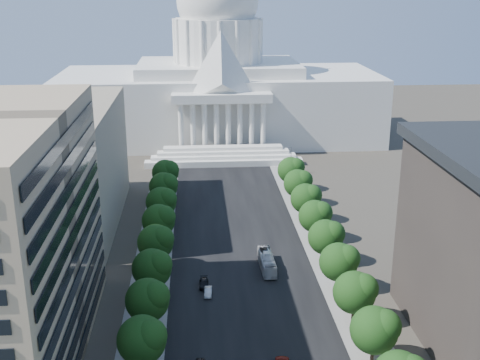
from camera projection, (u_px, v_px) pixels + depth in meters
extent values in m
cube|color=black|center=(236.00, 233.00, 145.55)|extent=(30.00, 260.00, 0.01)
cube|color=gray|center=(157.00, 235.00, 144.20)|extent=(8.00, 260.00, 0.02)
cube|color=gray|center=(313.00, 230.00, 146.91)|extent=(8.00, 260.00, 0.02)
cube|color=white|center=(219.00, 105.00, 231.55)|extent=(120.00, 50.00, 25.00)
cube|color=white|center=(218.00, 67.00, 226.99)|extent=(60.00, 40.00, 4.00)
cube|color=white|center=(222.00, 97.00, 203.48)|extent=(34.00, 8.00, 3.00)
cylinder|color=white|center=(218.00, 40.00, 223.85)|extent=(32.00, 32.00, 16.00)
ellipsoid|color=white|center=(218.00, 1.00, 219.45)|extent=(30.00, 30.00, 27.60)
cube|color=gray|center=(37.00, 166.00, 146.87)|extent=(38.00, 52.00, 30.00)
sphere|color=black|center=(142.00, 340.00, 91.21)|extent=(7.60, 7.60, 7.60)
sphere|color=black|center=(150.00, 336.00, 90.23)|extent=(5.32, 5.32, 5.32)
cylinder|color=#33261C|center=(149.00, 324.00, 104.05)|extent=(0.56, 0.56, 2.94)
sphere|color=black|center=(147.00, 300.00, 102.57)|extent=(7.60, 7.60, 7.60)
sphere|color=black|center=(155.00, 296.00, 101.59)|extent=(5.32, 5.32, 5.32)
cylinder|color=#33261C|center=(153.00, 290.00, 115.41)|extent=(0.56, 0.56, 2.94)
sphere|color=black|center=(152.00, 268.00, 113.93)|extent=(7.60, 7.60, 7.60)
sphere|color=black|center=(158.00, 264.00, 112.95)|extent=(5.32, 5.32, 5.32)
cylinder|color=#33261C|center=(156.00, 263.00, 126.77)|extent=(0.56, 0.56, 2.94)
sphere|color=black|center=(155.00, 242.00, 125.29)|extent=(7.60, 7.60, 7.60)
sphere|color=black|center=(161.00, 239.00, 124.31)|extent=(5.32, 5.32, 5.32)
cylinder|color=#33261C|center=(159.00, 240.00, 138.13)|extent=(0.56, 0.56, 2.94)
sphere|color=black|center=(158.00, 221.00, 136.65)|extent=(7.60, 7.60, 7.60)
sphere|color=black|center=(164.00, 217.00, 135.67)|extent=(5.32, 5.32, 5.32)
cylinder|color=#33261C|center=(162.00, 220.00, 149.48)|extent=(0.56, 0.56, 2.94)
sphere|color=black|center=(161.00, 202.00, 148.01)|extent=(7.60, 7.60, 7.60)
sphere|color=black|center=(166.00, 199.00, 147.02)|extent=(5.32, 5.32, 5.32)
cylinder|color=#33261C|center=(164.00, 203.00, 160.84)|extent=(0.56, 0.56, 2.94)
sphere|color=black|center=(163.00, 186.00, 159.37)|extent=(7.60, 7.60, 7.60)
sphere|color=black|center=(168.00, 183.00, 158.38)|extent=(5.32, 5.32, 5.32)
cylinder|color=#33261C|center=(166.00, 188.00, 172.20)|extent=(0.56, 0.56, 2.94)
sphere|color=black|center=(165.00, 173.00, 170.73)|extent=(7.60, 7.60, 7.60)
sphere|color=black|center=(170.00, 170.00, 169.74)|extent=(5.32, 5.32, 5.32)
cylinder|color=#33261C|center=(372.00, 356.00, 95.26)|extent=(0.56, 0.56, 2.94)
sphere|color=black|center=(374.00, 330.00, 93.79)|extent=(7.60, 7.60, 7.60)
sphere|color=black|center=(384.00, 326.00, 92.80)|extent=(5.32, 5.32, 5.32)
cylinder|color=#33261C|center=(353.00, 316.00, 106.62)|extent=(0.56, 0.56, 2.94)
sphere|color=black|center=(354.00, 292.00, 105.15)|extent=(7.60, 7.60, 7.60)
sphere|color=black|center=(363.00, 288.00, 104.16)|extent=(5.32, 5.32, 5.32)
cylinder|color=#33261C|center=(337.00, 284.00, 117.98)|extent=(0.56, 0.56, 2.94)
sphere|color=black|center=(339.00, 262.00, 116.50)|extent=(7.60, 7.60, 7.60)
sphere|color=black|center=(347.00, 258.00, 115.52)|extent=(5.32, 5.32, 5.32)
cylinder|color=#33261C|center=(325.00, 257.00, 129.34)|extent=(0.56, 0.56, 2.94)
sphere|color=black|center=(326.00, 237.00, 127.86)|extent=(7.60, 7.60, 7.60)
sphere|color=black|center=(333.00, 233.00, 126.88)|extent=(5.32, 5.32, 5.32)
cylinder|color=#33261C|center=(314.00, 235.00, 140.70)|extent=(0.56, 0.56, 2.94)
sphere|color=black|center=(315.00, 216.00, 139.22)|extent=(7.60, 7.60, 7.60)
sphere|color=black|center=(321.00, 213.00, 138.24)|extent=(5.32, 5.32, 5.32)
cylinder|color=#33261C|center=(305.00, 216.00, 152.06)|extent=(0.56, 0.56, 2.94)
sphere|color=black|center=(305.00, 198.00, 150.58)|extent=(7.60, 7.60, 7.60)
sphere|color=black|center=(311.00, 195.00, 149.60)|extent=(5.32, 5.32, 5.32)
cylinder|color=#33261C|center=(297.00, 200.00, 163.42)|extent=(0.56, 0.56, 2.94)
sphere|color=black|center=(298.00, 183.00, 161.94)|extent=(7.60, 7.60, 7.60)
sphere|color=black|center=(303.00, 180.00, 160.96)|extent=(5.32, 5.32, 5.32)
cylinder|color=#33261C|center=(290.00, 185.00, 174.78)|extent=(0.56, 0.56, 2.94)
sphere|color=black|center=(291.00, 170.00, 173.30)|extent=(7.60, 7.60, 7.60)
sphere|color=black|center=(296.00, 167.00, 172.32)|extent=(5.32, 5.32, 5.32)
cylinder|color=gray|center=(391.00, 342.00, 93.54)|extent=(0.18, 0.18, 9.00)
cylinder|color=gray|center=(385.00, 318.00, 92.11)|extent=(2.40, 0.14, 0.14)
sphere|color=gray|center=(378.00, 319.00, 92.06)|extent=(0.44, 0.44, 0.44)
cylinder|color=gray|center=(351.00, 269.00, 117.21)|extent=(0.18, 0.18, 9.00)
cylinder|color=gray|center=(346.00, 249.00, 115.77)|extent=(2.40, 0.14, 0.14)
sphere|color=gray|center=(340.00, 250.00, 115.72)|extent=(0.44, 0.44, 0.44)
cylinder|color=gray|center=(324.00, 221.00, 140.87)|extent=(0.18, 0.18, 9.00)
cylinder|color=gray|center=(320.00, 204.00, 139.44)|extent=(2.40, 0.14, 0.14)
sphere|color=gray|center=(315.00, 204.00, 139.39)|extent=(0.44, 0.44, 0.44)
cylinder|color=gray|center=(305.00, 186.00, 164.54)|extent=(0.18, 0.18, 9.00)
cylinder|color=gray|center=(301.00, 172.00, 163.10)|extent=(2.40, 0.14, 0.14)
sphere|color=gray|center=(297.00, 172.00, 163.05)|extent=(0.44, 0.44, 0.44)
cylinder|color=gray|center=(291.00, 161.00, 188.20)|extent=(0.18, 0.18, 9.00)
cylinder|color=gray|center=(288.00, 147.00, 186.76)|extent=(2.40, 0.14, 0.14)
sphere|color=gray|center=(284.00, 148.00, 186.72)|extent=(0.44, 0.44, 0.44)
imported|color=#A8ACB0|center=(208.00, 292.00, 116.51)|extent=(1.61, 4.07, 1.32)
imported|color=black|center=(204.00, 284.00, 119.76)|extent=(1.89, 4.50, 1.30)
imported|color=silver|center=(267.00, 262.00, 126.82)|extent=(2.94, 11.62, 3.22)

